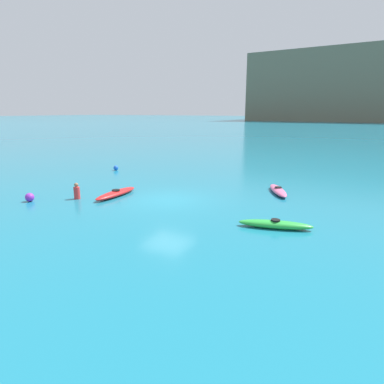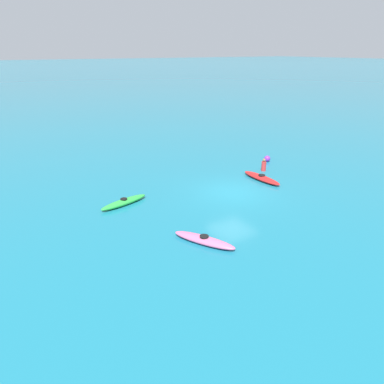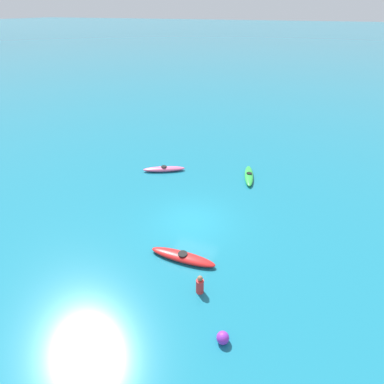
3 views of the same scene
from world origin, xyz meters
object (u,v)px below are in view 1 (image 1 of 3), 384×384
kayak_green (275,224)px  person_near_shore (77,192)px  kayak_red (116,193)px  kayak_pink (278,190)px  buoy_blue (116,168)px  buoy_purple (30,197)px

kayak_green → person_near_shore: size_ratio=3.38×
kayak_green → kayak_red: (-9.05, 0.94, 0.00)m
kayak_pink → person_near_shore: 11.15m
kayak_pink → buoy_blue: (-13.22, 1.44, 0.03)m
kayak_green → buoy_purple: (-12.27, -2.02, 0.06)m
buoy_purple → person_near_shore: (1.76, 1.54, 0.16)m
buoy_blue → person_near_shore: person_near_shore is taller
kayak_red → kayak_pink: same height
kayak_green → kayak_red: size_ratio=0.94×
kayak_red → person_near_shore: (-1.46, -1.42, 0.22)m
kayak_green → kayak_pink: 5.99m
kayak_red → kayak_green: bearing=-5.9°
kayak_green → kayak_pink: bearing=102.8°
kayak_pink → buoy_purple: buoy_purple is taller
kayak_red → buoy_purple: buoy_purple is taller
person_near_shore → kayak_red: bearing=44.1°
kayak_green → person_near_shore: bearing=-177.4°
buoy_blue → kayak_red: bearing=-49.1°
kayak_green → person_near_shore: 10.52m
person_near_shore → buoy_purple: bearing=-138.8°
kayak_green → buoy_blue: 16.26m
kayak_red → kayak_pink: bearing=32.4°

